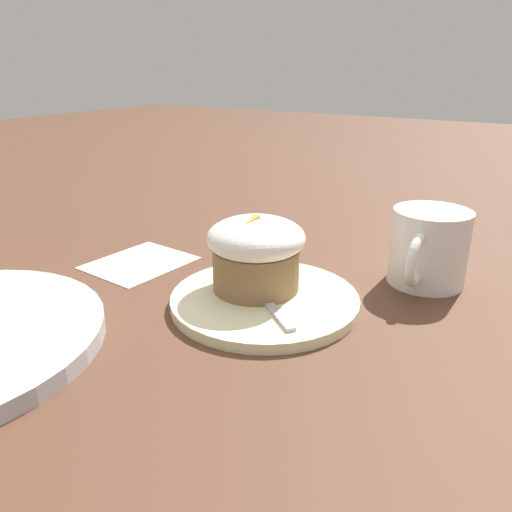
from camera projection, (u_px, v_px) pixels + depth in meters
ground_plane at (265, 305)px, 0.54m from camera, size 4.00×4.00×0.00m
dessert_plate at (265, 300)px, 0.54m from camera, size 0.20×0.20×0.01m
carrot_cake at (256, 252)px, 0.54m from camera, size 0.11×0.11×0.09m
spoon at (260, 292)px, 0.54m from camera, size 0.09×0.11×0.01m
coffee_cup at (428, 248)px, 0.58m from camera, size 0.12×0.09×0.09m
paper_napkin at (140, 262)px, 0.66m from camera, size 0.13×0.11×0.00m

